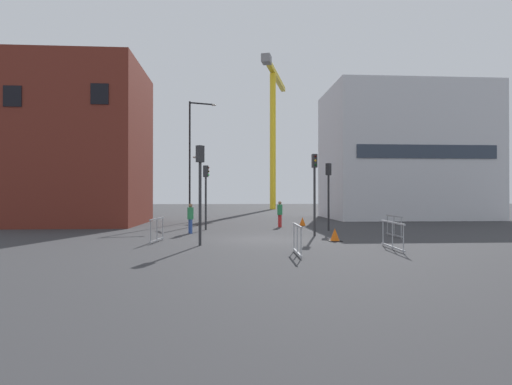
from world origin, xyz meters
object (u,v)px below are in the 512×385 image
object	(u,v)px
streetlamp_short	(200,182)
traffic_light_near	(200,179)
construction_crane	(273,114)
traffic_cone_on_verge	(302,222)
pedestrian_walking	(280,212)
traffic_cone_striped	(335,235)
traffic_light_far	(329,186)
streetlamp_tall	(193,152)
traffic_light_median	(315,181)
pedestrian_waiting	(190,216)
traffic_light_crosswalk	(206,187)

from	to	relation	value
streetlamp_short	traffic_light_near	size ratio (longest dim) A/B	1.20
construction_crane	traffic_cone_on_verge	bearing A→B (deg)	-92.90
streetlamp_short	pedestrian_walking	distance (m)	6.35
streetlamp_short	traffic_cone_on_verge	size ratio (longest dim) A/B	8.20
construction_crane	traffic_cone_striped	bearing A→B (deg)	-92.53
traffic_cone_striped	pedestrian_walking	bearing A→B (deg)	99.99
construction_crane	traffic_light_near	bearing A→B (deg)	-100.05
traffic_light_far	traffic_light_near	distance (m)	9.75
streetlamp_short	traffic_cone_striped	bearing A→B (deg)	-57.78
streetlamp_tall	traffic_light_median	bearing A→B (deg)	-57.79
traffic_light_median	traffic_light_near	size ratio (longest dim) A/B	1.01
traffic_light_median	streetlamp_short	bearing A→B (deg)	127.64
construction_crane	streetlamp_tall	distance (m)	32.55
streetlamp_tall	pedestrian_waiting	size ratio (longest dim) A/B	5.75
streetlamp_tall	traffic_light_crosswalk	xyz separation A→B (m)	(1.44, -7.41, -2.85)
streetlamp_tall	traffic_light_median	distance (m)	13.89
traffic_light_median	traffic_cone_on_verge	distance (m)	7.33
streetlamp_short	traffic_light_far	world-z (taller)	streetlamp_short
traffic_light_median	traffic_light_near	world-z (taller)	traffic_light_median
pedestrian_walking	traffic_cone_on_verge	bearing A→B (deg)	29.82
streetlamp_short	traffic_light_far	bearing A→B (deg)	-34.58
traffic_light_far	pedestrian_walking	size ratio (longest dim) A/B	2.33
traffic_cone_striped	traffic_cone_on_verge	bearing A→B (deg)	88.83
streetlamp_tall	streetlamp_short	size ratio (longest dim) A/B	1.88
construction_crane	traffic_light_far	xyz separation A→B (m)	(-0.89, -38.37, -11.76)
traffic_light_far	traffic_light_crosswalk	world-z (taller)	traffic_light_far
pedestrian_waiting	traffic_cone_striped	world-z (taller)	pedestrian_waiting
traffic_cone_on_verge	traffic_cone_striped	bearing A→B (deg)	-91.17
construction_crane	pedestrian_waiting	bearing A→B (deg)	-102.68
traffic_cone_striped	streetlamp_tall	bearing A→B (deg)	118.61
traffic_light_far	traffic_light_median	world-z (taller)	traffic_light_median
streetlamp_short	traffic_cone_striped	world-z (taller)	streetlamp_short
traffic_light_median	traffic_light_near	distance (m)	6.77
streetlamp_tall	traffic_cone_on_verge	distance (m)	10.53
streetlamp_tall	traffic_cone_striped	bearing A→B (deg)	-61.39
streetlamp_tall	traffic_light_crosswalk	world-z (taller)	streetlamp_tall
construction_crane	traffic_cone_on_verge	distance (m)	37.31
traffic_light_median	streetlamp_tall	bearing A→B (deg)	122.21
traffic_cone_on_verge	traffic_light_median	bearing A→B (deg)	-94.99
traffic_light_near	traffic_cone_on_verge	world-z (taller)	traffic_light_near
traffic_light_near	construction_crane	bearing A→B (deg)	79.95
construction_crane	traffic_light_far	size ratio (longest dim) A/B	5.38
streetlamp_short	traffic_light_far	distance (m)	9.68
traffic_light_near	traffic_cone_striped	size ratio (longest dim) A/B	7.04
traffic_light_crosswalk	traffic_cone_on_verge	distance (m)	7.36
traffic_light_median	traffic_cone_striped	distance (m)	3.62
pedestrian_walking	traffic_cone_on_verge	size ratio (longest dim) A/B	2.80
pedestrian_waiting	traffic_cone_on_verge	world-z (taller)	pedestrian_waiting
pedestrian_waiting	traffic_light_near	bearing A→B (deg)	-80.69
traffic_light_near	traffic_cone_striped	xyz separation A→B (m)	(6.05, 1.20, -2.53)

